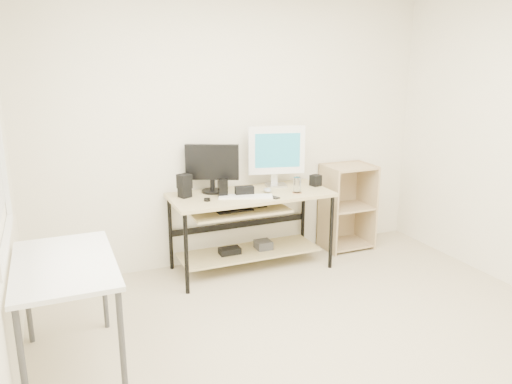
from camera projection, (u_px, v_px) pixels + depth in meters
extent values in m
cube|color=#C4B696|center=(344.00, 360.00, 3.36)|extent=(4.00, 4.00, 0.01)
cube|color=white|center=(237.00, 130.00, 4.80)|extent=(4.00, 0.01, 2.60)
cube|color=tan|center=(251.00, 195.00, 4.64)|extent=(1.50, 0.65, 0.03)
cube|color=tan|center=(238.00, 210.00, 4.57)|extent=(0.90, 0.49, 0.02)
cube|color=tan|center=(249.00, 252.00, 4.84)|extent=(1.35, 0.46, 0.02)
cube|color=black|center=(233.00, 209.00, 4.55)|extent=(0.33, 0.22, 0.01)
cylinder|color=black|center=(260.00, 207.00, 4.60)|extent=(0.14, 0.01, 0.01)
cube|color=#3C3C3F|center=(263.00, 245.00, 4.88)|extent=(0.15, 0.15, 0.08)
cube|color=black|center=(230.00, 251.00, 4.75)|extent=(0.20, 0.12, 0.06)
cylinder|color=black|center=(186.00, 254.00, 4.22)|extent=(0.04, 0.04, 0.72)
cylinder|color=black|center=(170.00, 233.00, 4.73)|extent=(0.04, 0.04, 0.72)
cylinder|color=black|center=(331.00, 232.00, 4.75)|extent=(0.04, 0.04, 0.72)
cylinder|color=black|center=(303.00, 216.00, 5.26)|extent=(0.04, 0.04, 0.72)
cube|color=white|center=(64.00, 264.00, 3.07)|extent=(0.60, 1.00, 0.03)
cylinder|color=#3C3C3F|center=(23.00, 368.00, 2.66)|extent=(0.04, 0.04, 0.72)
cylinder|color=#3C3C3F|center=(27.00, 296.00, 3.48)|extent=(0.04, 0.04, 0.72)
cylinder|color=#3C3C3F|center=(122.00, 347.00, 2.86)|extent=(0.04, 0.04, 0.72)
cylinder|color=#3C3C3F|center=(104.00, 283.00, 3.68)|extent=(0.04, 0.04, 0.72)
cube|color=tan|center=(328.00, 209.00, 5.17)|extent=(0.02, 0.40, 0.90)
cube|color=tan|center=(366.00, 204.00, 5.35)|extent=(0.02, 0.40, 0.90)
cube|color=tan|center=(338.00, 202.00, 5.43)|extent=(0.50, 0.02, 0.90)
cube|color=tan|center=(345.00, 243.00, 5.36)|extent=(0.46, 0.38, 0.02)
cube|color=tan|center=(347.00, 207.00, 5.26)|extent=(0.46, 0.38, 0.02)
cube|color=tan|center=(349.00, 167.00, 5.15)|extent=(0.46, 0.38, 0.02)
cylinder|color=black|center=(213.00, 191.00, 4.67)|extent=(0.21, 0.21, 0.02)
cylinder|color=black|center=(213.00, 185.00, 4.65)|extent=(0.05, 0.05, 0.10)
cube|color=black|center=(212.00, 162.00, 4.60)|extent=(0.47, 0.25, 0.33)
cube|color=black|center=(213.00, 163.00, 4.57)|extent=(0.38, 0.18, 0.26)
cube|color=silver|center=(276.00, 185.00, 4.90)|extent=(0.20, 0.18, 0.02)
cylinder|color=silver|center=(276.00, 179.00, 4.89)|extent=(0.05, 0.05, 0.11)
cube|color=white|center=(276.00, 150.00, 4.81)|extent=(0.55, 0.18, 0.46)
cube|color=teal|center=(278.00, 151.00, 4.79)|extent=(0.46, 0.11, 0.37)
cube|color=white|center=(246.00, 197.00, 4.50)|extent=(0.50, 0.30, 0.02)
ellipsoid|color=#A9A9AE|center=(267.00, 190.00, 4.67)|extent=(0.09, 0.12, 0.04)
cube|color=black|center=(244.00, 191.00, 4.55)|extent=(0.18, 0.10, 0.09)
cube|color=black|center=(185.00, 193.00, 4.50)|extent=(0.12, 0.12, 0.08)
cube|color=black|center=(184.00, 181.00, 4.47)|extent=(0.14, 0.14, 0.13)
cube|color=black|center=(316.00, 180.00, 4.90)|extent=(0.11, 0.11, 0.11)
cube|color=black|center=(223.00, 188.00, 4.50)|extent=(0.09, 0.06, 0.17)
cylinder|color=black|center=(207.00, 200.00, 4.38)|extent=(0.08, 0.08, 0.02)
cube|color=black|center=(274.00, 197.00, 4.49)|extent=(0.09, 0.12, 0.01)
cylinder|color=#AB754D|center=(297.00, 193.00, 4.65)|extent=(0.11, 0.11, 0.01)
cylinder|color=white|center=(297.00, 185.00, 4.63)|extent=(0.08, 0.08, 0.14)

